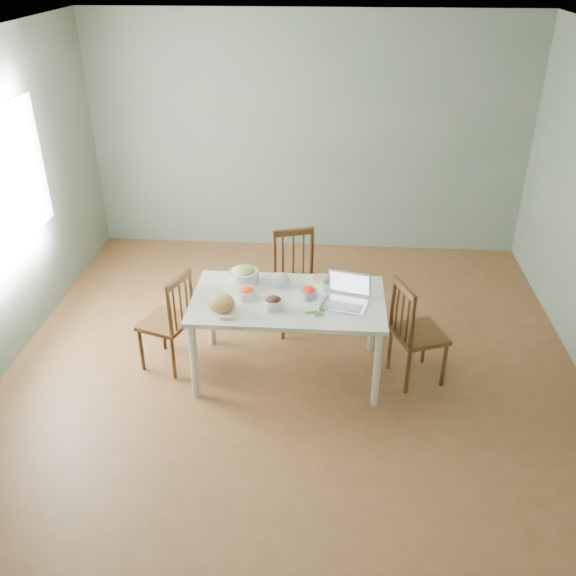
# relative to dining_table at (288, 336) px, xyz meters

# --- Properties ---
(floor) EXTENTS (5.00, 5.00, 0.00)m
(floor) POSITION_rel_dining_table_xyz_m (0.04, 0.12, -0.37)
(floor) COLOR brown
(floor) RESTS_ON ground
(ceiling) EXTENTS (5.00, 5.00, 0.00)m
(ceiling) POSITION_rel_dining_table_xyz_m (0.04, 0.12, 2.33)
(ceiling) COLOR white
(ceiling) RESTS_ON ground
(wall_back) EXTENTS (5.00, 0.00, 2.70)m
(wall_back) POSITION_rel_dining_table_xyz_m (0.04, 2.62, 0.98)
(wall_back) COLOR gray
(wall_back) RESTS_ON ground
(wall_front) EXTENTS (5.00, 0.00, 2.70)m
(wall_front) POSITION_rel_dining_table_xyz_m (0.04, -2.38, 0.98)
(wall_front) COLOR gray
(wall_front) RESTS_ON ground
(window_left) EXTENTS (0.04, 1.60, 1.20)m
(window_left) POSITION_rel_dining_table_xyz_m (-2.44, 0.42, 1.13)
(window_left) COLOR white
(window_left) RESTS_ON ground
(dining_table) EXTENTS (1.58, 0.89, 0.74)m
(dining_table) POSITION_rel_dining_table_xyz_m (0.00, 0.00, 0.00)
(dining_table) COLOR white
(dining_table) RESTS_ON floor
(chair_far) EXTENTS (0.52, 0.51, 0.96)m
(chair_far) POSITION_rel_dining_table_xyz_m (0.04, 0.73, 0.11)
(chair_far) COLOR #442B10
(chair_far) RESTS_ON floor
(chair_left) EXTENTS (0.49, 0.50, 0.90)m
(chair_left) POSITION_rel_dining_table_xyz_m (-1.06, 0.06, 0.08)
(chair_left) COLOR #442B10
(chair_left) RESTS_ON floor
(chair_right) EXTENTS (0.51, 0.52, 0.93)m
(chair_right) POSITION_rel_dining_table_xyz_m (1.09, 0.01, 0.09)
(chair_right) COLOR #442B10
(chair_right) RESTS_ON floor
(bread_boule) EXTENTS (0.24, 0.24, 0.13)m
(bread_boule) POSITION_rel_dining_table_xyz_m (-0.51, -0.23, 0.44)
(bread_boule) COLOR #A08044
(bread_boule) RESTS_ON dining_table
(butter_stick) EXTENTS (0.12, 0.04, 0.03)m
(butter_stick) POSITION_rel_dining_table_xyz_m (-0.44, -0.35, 0.39)
(butter_stick) COLOR #FAF2CC
(butter_stick) RESTS_ON dining_table
(bowl_squash) EXTENTS (0.31, 0.31, 0.14)m
(bowl_squash) POSITION_rel_dining_table_xyz_m (-0.39, 0.26, 0.44)
(bowl_squash) COLOR #CAD25C
(bowl_squash) RESTS_ON dining_table
(bowl_carrot) EXTENTS (0.18, 0.18, 0.09)m
(bowl_carrot) POSITION_rel_dining_table_xyz_m (-0.34, -0.00, 0.42)
(bowl_carrot) COLOR orange
(bowl_carrot) RESTS_ON dining_table
(bowl_onion) EXTENTS (0.19, 0.19, 0.09)m
(bowl_onion) POSITION_rel_dining_table_xyz_m (-0.09, 0.25, 0.41)
(bowl_onion) COLOR beige
(bowl_onion) RESTS_ON dining_table
(bowl_mushroom) EXTENTS (0.20, 0.20, 0.10)m
(bowl_mushroom) POSITION_rel_dining_table_xyz_m (-0.10, -0.17, 0.42)
(bowl_mushroom) COLOR #351C16
(bowl_mushroom) RESTS_ON dining_table
(bowl_redpep) EXTENTS (0.15, 0.15, 0.09)m
(bowl_redpep) POSITION_rel_dining_table_xyz_m (0.17, 0.03, 0.41)
(bowl_redpep) COLOR red
(bowl_redpep) RESTS_ON dining_table
(bowl_broccoli) EXTENTS (0.19, 0.19, 0.09)m
(bowl_broccoli) POSITION_rel_dining_table_xyz_m (0.33, 0.20, 0.42)
(bowl_broccoli) COLOR #0E3512
(bowl_broccoli) RESTS_ON dining_table
(flatbread) EXTENTS (0.23, 0.23, 0.02)m
(flatbread) POSITION_rel_dining_table_xyz_m (0.28, 0.34, 0.38)
(flatbread) COLOR tan
(flatbread) RESTS_ON dining_table
(basil_bunch) EXTENTS (0.18, 0.18, 0.02)m
(basil_bunch) POSITION_rel_dining_table_xyz_m (0.23, -0.21, 0.38)
(basil_bunch) COLOR #2A8020
(basil_bunch) RESTS_ON dining_table
(laptop) EXTENTS (0.42, 0.38, 0.24)m
(laptop) POSITION_rel_dining_table_xyz_m (0.46, -0.08, 0.49)
(laptop) COLOR #B7B7BF
(laptop) RESTS_ON dining_table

